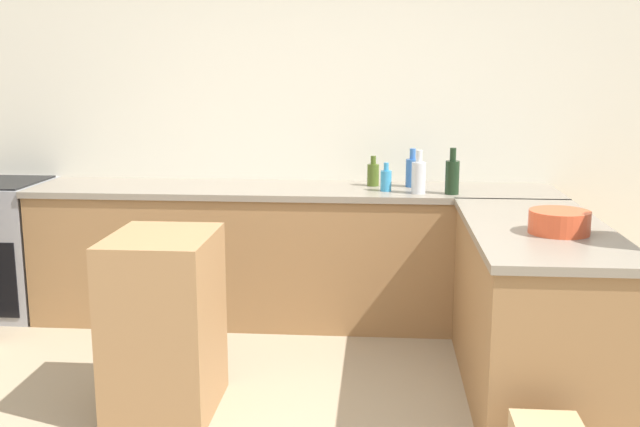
{
  "coord_description": "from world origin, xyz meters",
  "views": [
    {
      "loc": [
        0.57,
        -2.79,
        1.68
      ],
      "look_at": [
        0.27,
        0.92,
        0.94
      ],
      "focal_mm": 42.0,
      "sensor_mm": 36.0,
      "label": 1
    }
  ],
  "objects_px": {
    "range_oven": "(3,247)",
    "mixing_bowl": "(559,222)",
    "wine_bottle_dark": "(452,176)",
    "vinegar_bottle_clear": "(419,176)",
    "island_table": "(164,324)",
    "olive_oil_bottle": "(373,174)",
    "dish_soap_bottle": "(386,180)",
    "water_bottle_blue": "(412,172)"
  },
  "relations": [
    {
      "from": "dish_soap_bottle",
      "to": "wine_bottle_dark",
      "type": "height_order",
      "value": "wine_bottle_dark"
    },
    {
      "from": "water_bottle_blue",
      "to": "wine_bottle_dark",
      "type": "relative_size",
      "value": 0.88
    },
    {
      "from": "island_table",
      "to": "olive_oil_bottle",
      "type": "relative_size",
      "value": 4.47
    },
    {
      "from": "mixing_bowl",
      "to": "olive_oil_bottle",
      "type": "bearing_deg",
      "value": 123.51
    },
    {
      "from": "water_bottle_blue",
      "to": "olive_oil_bottle",
      "type": "xyz_separation_m",
      "value": [
        -0.26,
        0.02,
        -0.02
      ]
    },
    {
      "from": "range_oven",
      "to": "mixing_bowl",
      "type": "xyz_separation_m",
      "value": [
        3.43,
        -1.26,
        0.5
      ]
    },
    {
      "from": "olive_oil_bottle",
      "to": "mixing_bowl",
      "type": "bearing_deg",
      "value": -56.49
    },
    {
      "from": "wine_bottle_dark",
      "to": "island_table",
      "type": "bearing_deg",
      "value": -140.38
    },
    {
      "from": "vinegar_bottle_clear",
      "to": "water_bottle_blue",
      "type": "distance_m",
      "value": 0.26
    },
    {
      "from": "mixing_bowl",
      "to": "vinegar_bottle_clear",
      "type": "relative_size",
      "value": 1.06
    },
    {
      "from": "olive_oil_bottle",
      "to": "range_oven",
      "type": "bearing_deg",
      "value": -177.85
    },
    {
      "from": "island_table",
      "to": "olive_oil_bottle",
      "type": "height_order",
      "value": "olive_oil_bottle"
    },
    {
      "from": "island_table",
      "to": "water_bottle_blue",
      "type": "relative_size",
      "value": 3.53
    },
    {
      "from": "dish_soap_bottle",
      "to": "vinegar_bottle_clear",
      "type": "bearing_deg",
      "value": -19.54
    },
    {
      "from": "mixing_bowl",
      "to": "wine_bottle_dark",
      "type": "height_order",
      "value": "wine_bottle_dark"
    },
    {
      "from": "wine_bottle_dark",
      "to": "mixing_bowl",
      "type": "bearing_deg",
      "value": -69.2
    },
    {
      "from": "mixing_bowl",
      "to": "water_bottle_blue",
      "type": "bearing_deg",
      "value": 115.63
    },
    {
      "from": "mixing_bowl",
      "to": "olive_oil_bottle",
      "type": "xyz_separation_m",
      "value": [
        -0.9,
        1.35,
        0.02
      ]
    },
    {
      "from": "range_oven",
      "to": "wine_bottle_dark",
      "type": "xyz_separation_m",
      "value": [
        3.02,
        -0.19,
        0.56
      ]
    },
    {
      "from": "vinegar_bottle_clear",
      "to": "wine_bottle_dark",
      "type": "bearing_deg",
      "value": -2.3
    },
    {
      "from": "dish_soap_bottle",
      "to": "water_bottle_blue",
      "type": "xyz_separation_m",
      "value": [
        0.17,
        0.19,
        0.03
      ]
    },
    {
      "from": "mixing_bowl",
      "to": "vinegar_bottle_clear",
      "type": "bearing_deg",
      "value": 119.56
    },
    {
      "from": "dish_soap_bottle",
      "to": "island_table",
      "type": "bearing_deg",
      "value": -129.45
    },
    {
      "from": "vinegar_bottle_clear",
      "to": "olive_oil_bottle",
      "type": "xyz_separation_m",
      "value": [
        -0.28,
        0.27,
        -0.03
      ]
    },
    {
      "from": "range_oven",
      "to": "mixing_bowl",
      "type": "bearing_deg",
      "value": -20.16
    },
    {
      "from": "mixing_bowl",
      "to": "wine_bottle_dark",
      "type": "relative_size",
      "value": 1.0
    },
    {
      "from": "dish_soap_bottle",
      "to": "wine_bottle_dark",
      "type": "xyz_separation_m",
      "value": [
        0.41,
        -0.08,
        0.04
      ]
    },
    {
      "from": "island_table",
      "to": "vinegar_bottle_clear",
      "type": "relative_size",
      "value": 3.29
    },
    {
      "from": "vinegar_bottle_clear",
      "to": "wine_bottle_dark",
      "type": "xyz_separation_m",
      "value": [
        0.21,
        -0.01,
        0.01
      ]
    },
    {
      "from": "olive_oil_bottle",
      "to": "vinegar_bottle_clear",
      "type": "bearing_deg",
      "value": -44.01
    },
    {
      "from": "range_oven",
      "to": "dish_soap_bottle",
      "type": "height_order",
      "value": "dish_soap_bottle"
    },
    {
      "from": "vinegar_bottle_clear",
      "to": "water_bottle_blue",
      "type": "bearing_deg",
      "value": 96.44
    },
    {
      "from": "range_oven",
      "to": "wine_bottle_dark",
      "type": "height_order",
      "value": "wine_bottle_dark"
    },
    {
      "from": "mixing_bowl",
      "to": "dish_soap_bottle",
      "type": "xyz_separation_m",
      "value": [
        -0.81,
        1.15,
        0.02
      ]
    },
    {
      "from": "olive_oil_bottle",
      "to": "water_bottle_blue",
      "type": "bearing_deg",
      "value": -3.95
    },
    {
      "from": "water_bottle_blue",
      "to": "wine_bottle_dark",
      "type": "xyz_separation_m",
      "value": [
        0.23,
        -0.27,
        0.01
      ]
    },
    {
      "from": "water_bottle_blue",
      "to": "olive_oil_bottle",
      "type": "distance_m",
      "value": 0.26
    },
    {
      "from": "range_oven",
      "to": "olive_oil_bottle",
      "type": "xyz_separation_m",
      "value": [
        2.53,
        0.09,
        0.52
      ]
    },
    {
      "from": "mixing_bowl",
      "to": "water_bottle_blue",
      "type": "relative_size",
      "value": 1.13
    },
    {
      "from": "range_oven",
      "to": "dish_soap_bottle",
      "type": "bearing_deg",
      "value": -2.38
    },
    {
      "from": "island_table",
      "to": "dish_soap_bottle",
      "type": "xyz_separation_m",
      "value": [
        1.07,
        1.3,
        0.52
      ]
    },
    {
      "from": "vinegar_bottle_clear",
      "to": "olive_oil_bottle",
      "type": "bearing_deg",
      "value": 135.99
    }
  ]
}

